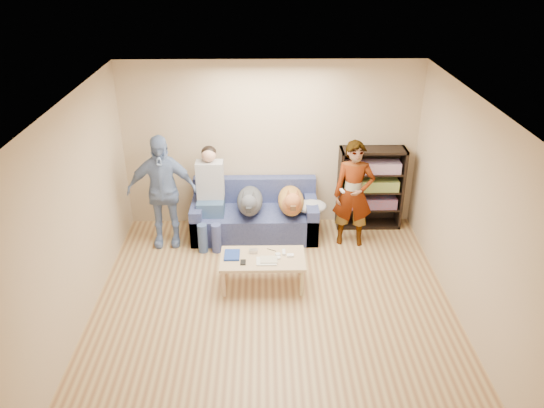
{
  "coord_description": "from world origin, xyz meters",
  "views": [
    {
      "loc": [
        -0.11,
        -5.13,
        4.14
      ],
      "look_at": [
        0.0,
        1.2,
        0.95
      ],
      "focal_mm": 35.0,
      "sensor_mm": 36.0,
      "label": 1
    }
  ],
  "objects_px": {
    "notebook_blue": "(232,255)",
    "person_seated": "(210,192)",
    "person_standing_left": "(162,191)",
    "coffee_table": "(263,261)",
    "sofa": "(255,217)",
    "dog_gray": "(250,202)",
    "camera_silver": "(254,251)",
    "bookshelf": "(370,186)",
    "person_standing_right": "(354,194)",
    "dog_tan": "(291,201)"
  },
  "relations": [
    {
      "from": "person_standing_left",
      "to": "dog_tan",
      "type": "relative_size",
      "value": 1.48
    },
    {
      "from": "dog_gray",
      "to": "bookshelf",
      "type": "height_order",
      "value": "bookshelf"
    },
    {
      "from": "person_standing_right",
      "to": "dog_gray",
      "type": "relative_size",
      "value": 1.3
    },
    {
      "from": "person_standing_right",
      "to": "person_standing_left",
      "type": "distance_m",
      "value": 2.78
    },
    {
      "from": "bookshelf",
      "to": "notebook_blue",
      "type": "bearing_deg",
      "value": -142.88
    },
    {
      "from": "coffee_table",
      "to": "notebook_blue",
      "type": "bearing_deg",
      "value": 172.87
    },
    {
      "from": "dog_gray",
      "to": "bookshelf",
      "type": "bearing_deg",
      "value": 12.0
    },
    {
      "from": "bookshelf",
      "to": "camera_silver",
      "type": "bearing_deg",
      "value": -140.12
    },
    {
      "from": "camera_silver",
      "to": "dog_tan",
      "type": "height_order",
      "value": "dog_tan"
    },
    {
      "from": "person_seated",
      "to": "coffee_table",
      "type": "relative_size",
      "value": 1.34
    },
    {
      "from": "camera_silver",
      "to": "dog_tan",
      "type": "relative_size",
      "value": 0.1
    },
    {
      "from": "person_standing_right",
      "to": "coffee_table",
      "type": "relative_size",
      "value": 1.46
    },
    {
      "from": "person_standing_left",
      "to": "bookshelf",
      "type": "height_order",
      "value": "person_standing_left"
    },
    {
      "from": "person_seated",
      "to": "bookshelf",
      "type": "relative_size",
      "value": 1.13
    },
    {
      "from": "camera_silver",
      "to": "bookshelf",
      "type": "bearing_deg",
      "value": 39.88
    },
    {
      "from": "person_standing_left",
      "to": "dog_tan",
      "type": "height_order",
      "value": "person_standing_left"
    },
    {
      "from": "bookshelf",
      "to": "dog_tan",
      "type": "bearing_deg",
      "value": -162.46
    },
    {
      "from": "notebook_blue",
      "to": "coffee_table",
      "type": "height_order",
      "value": "notebook_blue"
    },
    {
      "from": "sofa",
      "to": "dog_gray",
      "type": "distance_m",
      "value": 0.39
    },
    {
      "from": "person_standing_left",
      "to": "dog_tan",
      "type": "distance_m",
      "value": 1.9
    },
    {
      "from": "camera_silver",
      "to": "person_seated",
      "type": "height_order",
      "value": "person_seated"
    },
    {
      "from": "person_seated",
      "to": "bookshelf",
      "type": "xyz_separation_m",
      "value": [
        2.45,
        0.36,
        -0.09
      ]
    },
    {
      "from": "person_standing_right",
      "to": "person_standing_left",
      "type": "relative_size",
      "value": 0.94
    },
    {
      "from": "person_standing_right",
      "to": "dog_gray",
      "type": "distance_m",
      "value": 1.53
    },
    {
      "from": "person_standing_right",
      "to": "coffee_table",
      "type": "xyz_separation_m",
      "value": [
        -1.33,
        -1.08,
        -0.43
      ]
    },
    {
      "from": "notebook_blue",
      "to": "person_seated",
      "type": "xyz_separation_m",
      "value": [
        -0.37,
        1.21,
        0.34
      ]
    },
    {
      "from": "person_seated",
      "to": "coffee_table",
      "type": "height_order",
      "value": "person_seated"
    },
    {
      "from": "sofa",
      "to": "dog_tan",
      "type": "bearing_deg",
      "value": -16.38
    },
    {
      "from": "person_standing_left",
      "to": "sofa",
      "type": "xyz_separation_m",
      "value": [
        1.33,
        0.27,
        -0.58
      ]
    },
    {
      "from": "sofa",
      "to": "dog_tan",
      "type": "relative_size",
      "value": 1.65
    },
    {
      "from": "person_standing_left",
      "to": "sofa",
      "type": "height_order",
      "value": "person_standing_left"
    },
    {
      "from": "person_seated",
      "to": "person_standing_left",
      "type": "bearing_deg",
      "value": -167.84
    },
    {
      "from": "notebook_blue",
      "to": "dog_gray",
      "type": "xyz_separation_m",
      "value": [
        0.21,
        1.18,
        0.19
      ]
    },
    {
      "from": "person_standing_right",
      "to": "notebook_blue",
      "type": "relative_size",
      "value": 6.19
    },
    {
      "from": "sofa",
      "to": "dog_gray",
      "type": "height_order",
      "value": "dog_gray"
    },
    {
      "from": "bookshelf",
      "to": "person_standing_right",
      "type": "bearing_deg",
      "value": -123.03
    },
    {
      "from": "camera_silver",
      "to": "coffee_table",
      "type": "relative_size",
      "value": 0.1
    },
    {
      "from": "camera_silver",
      "to": "notebook_blue",
      "type": "bearing_deg",
      "value": -165.96
    },
    {
      "from": "person_standing_left",
      "to": "sofa",
      "type": "distance_m",
      "value": 1.48
    },
    {
      "from": "camera_silver",
      "to": "coffee_table",
      "type": "bearing_deg",
      "value": -45.0
    },
    {
      "from": "coffee_table",
      "to": "bookshelf",
      "type": "bearing_deg",
      "value": 44.03
    },
    {
      "from": "dog_gray",
      "to": "person_standing_left",
      "type": "bearing_deg",
      "value": -175.05
    },
    {
      "from": "sofa",
      "to": "notebook_blue",
      "type": "bearing_deg",
      "value": -101.81
    },
    {
      "from": "person_standing_left",
      "to": "notebook_blue",
      "type": "height_order",
      "value": "person_standing_left"
    },
    {
      "from": "camera_silver",
      "to": "bookshelf",
      "type": "relative_size",
      "value": 0.08
    },
    {
      "from": "person_standing_left",
      "to": "camera_silver",
      "type": "xyz_separation_m",
      "value": [
        1.33,
        -1.0,
        -0.41
      ]
    },
    {
      "from": "camera_silver",
      "to": "dog_gray",
      "type": "height_order",
      "value": "dog_gray"
    },
    {
      "from": "person_standing_left",
      "to": "person_seated",
      "type": "relative_size",
      "value": 1.17
    },
    {
      "from": "person_standing_right",
      "to": "bookshelf",
      "type": "height_order",
      "value": "person_standing_right"
    },
    {
      "from": "coffee_table",
      "to": "sofa",
      "type": "bearing_deg",
      "value": 94.91
    }
  ]
}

